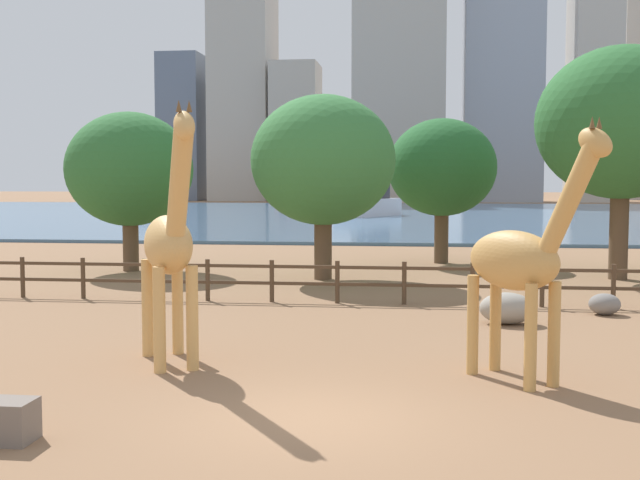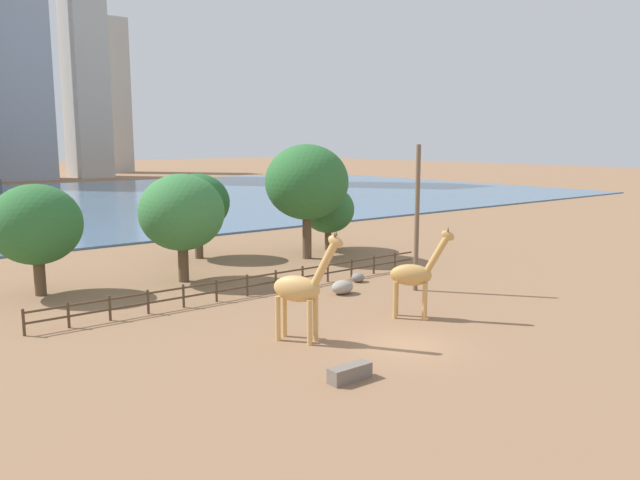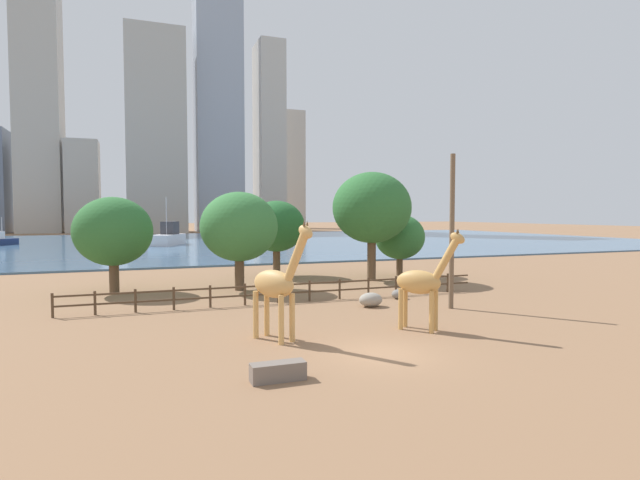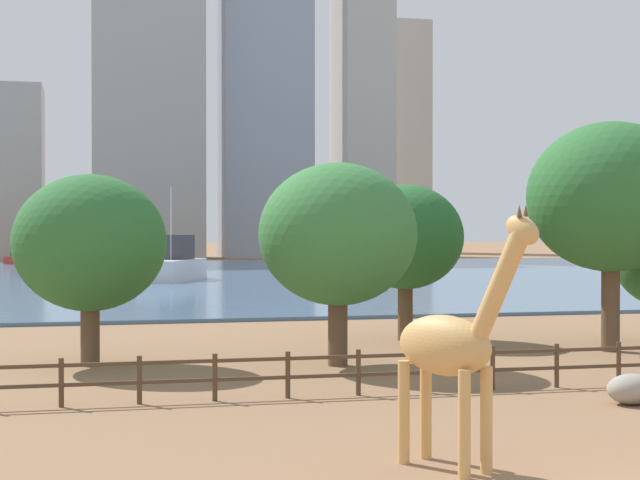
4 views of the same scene
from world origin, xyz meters
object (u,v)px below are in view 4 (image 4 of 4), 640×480
(boulder_by_pole, at_px, (632,389))
(tree_right_tall, at_px, (90,243))
(tree_left_large, at_px, (405,237))
(tree_right_small, at_px, (338,235))
(boat_sailboat, at_px, (174,265))
(giraffe_companion, at_px, (452,346))
(boat_ferry, at_px, (21,258))
(tree_left_small, at_px, (611,197))

(boulder_by_pole, bearing_deg, tree_right_tall, 142.65)
(tree_left_large, relative_size, tree_right_small, 0.94)
(tree_left_large, bearing_deg, boulder_by_pole, -85.29)
(boulder_by_pole, distance_m, tree_right_small, 11.47)
(tree_left_large, relative_size, boat_sailboat, 0.70)
(giraffe_companion, distance_m, boat_ferry, 108.60)
(tree_right_tall, bearing_deg, tree_left_large, 20.60)
(tree_right_tall, relative_size, boat_ferry, 1.37)
(giraffe_companion, relative_size, boulder_by_pole, 3.66)
(tree_right_small, bearing_deg, giraffe_companion, -95.25)
(tree_left_large, xyz_separation_m, tree_right_small, (-4.62, -6.75, 0.17))
(tree_left_large, relative_size, tree_left_small, 0.75)
(tree_right_tall, bearing_deg, boulder_by_pole, -37.35)
(boulder_by_pole, relative_size, tree_right_tall, 0.21)
(tree_right_tall, distance_m, boat_sailboat, 50.94)
(tree_right_small, relative_size, boat_sailboat, 0.74)
(giraffe_companion, bearing_deg, tree_right_small, 147.37)
(tree_right_small, xyz_separation_m, boat_sailboat, (-1.48, 52.31, -2.97))
(giraffe_companion, height_order, boat_ferry, giraffe_companion)
(boat_sailboat, bearing_deg, boat_ferry, -135.03)
(giraffe_companion, distance_m, boulder_by_pole, 9.39)
(tree_right_tall, height_order, boat_ferry, tree_right_tall)
(boat_ferry, bearing_deg, boulder_by_pole, -28.41)
(giraffe_companion, height_order, tree_left_small, tree_left_small)
(giraffe_companion, bearing_deg, boat_sailboat, 152.74)
(tree_left_large, bearing_deg, tree_right_tall, -159.40)
(giraffe_companion, distance_m, tree_right_small, 14.76)
(tree_right_tall, relative_size, tree_right_small, 0.94)
(boat_ferry, xyz_separation_m, boat_sailboat, (15.47, -40.60, 0.60))
(tree_right_tall, xyz_separation_m, boat_sailboat, (6.82, 50.41, -2.67))
(boulder_by_pole, xyz_separation_m, tree_left_small, (5.24, 10.40, 5.49))
(boat_sailboat, bearing_deg, tree_left_small, 38.05)
(tree_left_large, height_order, boat_ferry, tree_left_large)
(boulder_by_pole, bearing_deg, tree_right_small, 123.49)
(tree_left_small, xyz_separation_m, tree_right_small, (-11.15, -1.45, -1.40))
(tree_right_tall, distance_m, boat_ferry, 91.47)
(tree_left_large, distance_m, boat_ferry, 88.87)
(boat_ferry, bearing_deg, tree_left_large, -27.01)
(giraffe_companion, xyz_separation_m, boat_ferry, (-15.61, 107.46, -1.51))
(tree_left_large, bearing_deg, boat_sailboat, 97.62)
(tree_left_small, bearing_deg, boat_ferry, 107.08)
(boulder_by_pole, height_order, tree_right_small, tree_right_small)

